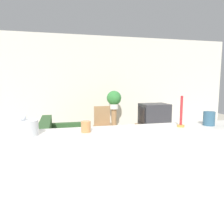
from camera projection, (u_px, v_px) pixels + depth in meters
ground_plane at (98, 204)px, 2.67m from camera, size 14.00×14.00×0.00m
wall_back at (74, 87)px, 5.79m from camera, size 9.00×0.06×2.70m
couch at (64, 148)px, 4.03m from camera, size 0.92×1.91×0.76m
tv_stand at (154, 136)px, 4.99m from camera, size 0.73×0.53×0.52m
television at (154, 114)px, 4.92m from camera, size 0.61×0.51×0.48m
wooden_chair at (103, 124)px, 5.26m from camera, size 0.44×0.44×0.90m
plant_stand at (114, 124)px, 5.67m from camera, size 0.14×0.14×0.79m
potted_plant at (114, 99)px, 5.59m from camera, size 0.37×0.37×0.47m
foreground_counter at (110, 187)px, 1.99m from camera, size 2.79×0.44×1.05m
decorative_bowl at (24, 128)px, 1.74m from camera, size 0.23×0.23×0.17m
candle_jar at (86, 127)px, 1.86m from camera, size 0.08×0.08×0.09m
candlestick at (181, 116)px, 2.07m from camera, size 0.07×0.07×0.30m
coffee_tin at (209, 118)px, 2.14m from camera, size 0.11×0.11×0.14m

